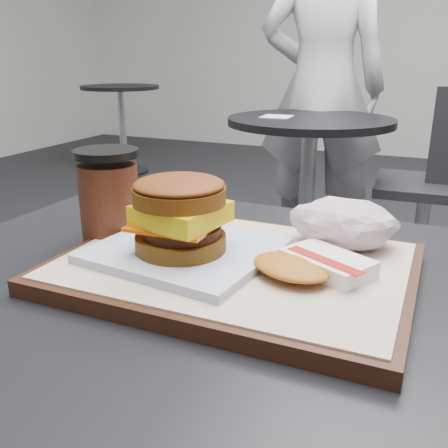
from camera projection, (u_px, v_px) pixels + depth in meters
customer_table at (239, 431)px, 0.59m from camera, size 0.80×0.60×0.77m
serving_tray at (234, 267)px, 0.55m from camera, size 0.38×0.28×0.02m
breakfast_sandwich at (182, 224)px, 0.54m from camera, size 0.21×0.19×0.09m
hash_brown at (311, 265)px, 0.51m from camera, size 0.13×0.12×0.02m
crumpled_wrapper at (343, 223)px, 0.58m from camera, size 0.12×0.10×0.05m
coffee_cup at (109, 201)px, 0.63m from camera, size 0.08×0.08×0.12m
neighbor_table at (308, 164)px, 2.16m from camera, size 0.70×0.70×0.75m
napkin at (277, 117)px, 2.11m from camera, size 0.12×0.12×0.00m
neighbor_chair at (445, 177)px, 2.12m from camera, size 0.61×0.44×0.88m
patron at (322, 88)px, 2.44m from camera, size 0.67×0.50×1.69m
bg_table_mid at (121, 108)px, 4.28m from camera, size 0.66×0.66×0.75m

